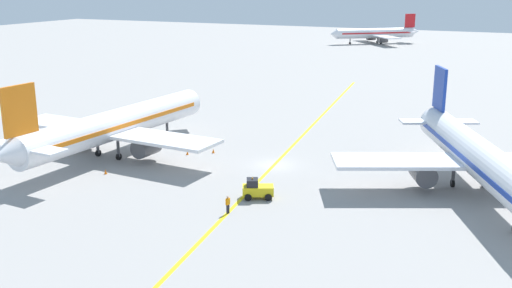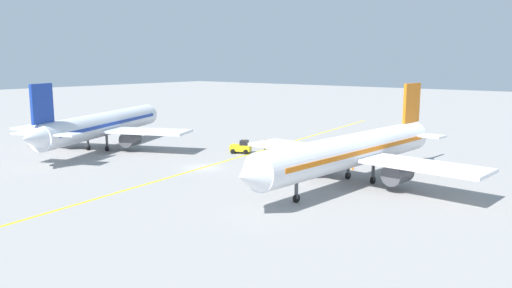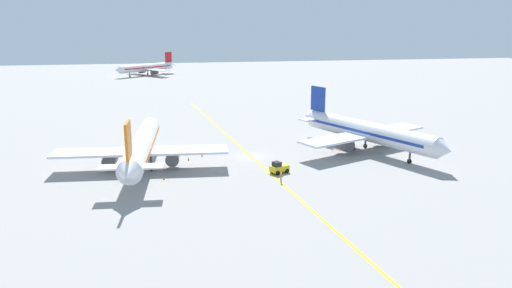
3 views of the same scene
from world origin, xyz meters
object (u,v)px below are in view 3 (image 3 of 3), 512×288
at_px(airplane_distant_taxiing, 147,68).
at_px(traffic_cone_near_nose, 202,155).
at_px(traffic_cone_mid_apron, 164,178).
at_px(traffic_cone_by_wingtip, 188,159).
at_px(airplane_adjacent_stand, 366,132).
at_px(ground_crew_worker, 281,177).
at_px(baggage_tug_white, 279,168).
at_px(airplane_at_gate, 141,147).

height_order(airplane_distant_taxiing, traffic_cone_near_nose, airplane_distant_taxiing).
height_order(traffic_cone_mid_apron, traffic_cone_by_wingtip, same).
distance_m(airplane_adjacent_stand, ground_crew_worker, 25.06).
bearing_deg(traffic_cone_by_wingtip, ground_crew_worker, -48.51).
height_order(baggage_tug_white, ground_crew_worker, baggage_tug_white).
distance_m(airplane_adjacent_stand, airplane_distant_taxiing, 145.27).
distance_m(baggage_tug_white, traffic_cone_by_wingtip, 17.15).
xyz_separation_m(baggage_tug_white, ground_crew_worker, (-0.78, -4.69, 0.01)).
xyz_separation_m(airplane_at_gate, traffic_cone_mid_apron, (3.42, -6.60, -3.43)).
bearing_deg(ground_crew_worker, traffic_cone_near_nose, 122.25).
bearing_deg(baggage_tug_white, traffic_cone_by_wingtip, 143.92).
xyz_separation_m(airplane_at_gate, traffic_cone_by_wingtip, (7.71, 3.56, -3.43)).
relative_size(airplane_distant_taxiing, traffic_cone_mid_apron, 48.52).
height_order(airplane_adjacent_stand, traffic_cone_mid_apron, airplane_adjacent_stand).
xyz_separation_m(ground_crew_worker, traffic_cone_mid_apron, (-17.36, 4.62, -0.63)).
bearing_deg(traffic_cone_by_wingtip, airplane_distant_taxiing, 94.33).
relative_size(ground_crew_worker, traffic_cone_near_nose, 3.05).
bearing_deg(traffic_cone_by_wingtip, traffic_cone_mid_apron, -112.88).
bearing_deg(traffic_cone_mid_apron, airplane_distant_taxiing, 92.40).
bearing_deg(traffic_cone_mid_apron, ground_crew_worker, -14.89).
bearing_deg(airplane_adjacent_stand, airplane_at_gate, -174.48).
relative_size(airplane_distant_taxiing, traffic_cone_near_nose, 48.52).
xyz_separation_m(airplane_adjacent_stand, baggage_tug_white, (-19.00, -10.45, -2.81)).
xyz_separation_m(airplane_at_gate, baggage_tug_white, (21.56, -6.53, -2.81)).
height_order(traffic_cone_near_nose, traffic_cone_mid_apron, same).
xyz_separation_m(ground_crew_worker, traffic_cone_near_nose, (-10.57, 16.75, -0.63)).
height_order(baggage_tug_white, traffic_cone_by_wingtip, baggage_tug_white).
relative_size(baggage_tug_white, traffic_cone_mid_apron, 6.10).
bearing_deg(traffic_cone_near_nose, baggage_tug_white, -46.76).
relative_size(airplane_adjacent_stand, traffic_cone_near_nose, 61.07).
distance_m(traffic_cone_mid_apron, traffic_cone_by_wingtip, 11.03).
relative_size(airplane_at_gate, traffic_cone_mid_apron, 64.62).
bearing_deg(baggage_tug_white, ground_crew_worker, -99.41).
bearing_deg(ground_crew_worker, airplane_distant_taxiing, 98.72).
distance_m(airplane_adjacent_stand, traffic_cone_by_wingtip, 33.03).
relative_size(airplane_at_gate, ground_crew_worker, 21.16).
bearing_deg(traffic_cone_near_nose, airplane_at_gate, -151.53).
bearing_deg(airplane_at_gate, traffic_cone_mid_apron, -62.58).
bearing_deg(traffic_cone_near_nose, airplane_distant_taxiing, 95.43).
bearing_deg(ground_crew_worker, traffic_cone_by_wingtip, 131.49).
bearing_deg(traffic_cone_mid_apron, traffic_cone_by_wingtip, 67.12).
bearing_deg(airplane_distant_taxiing, airplane_adjacent_stand, -72.63).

